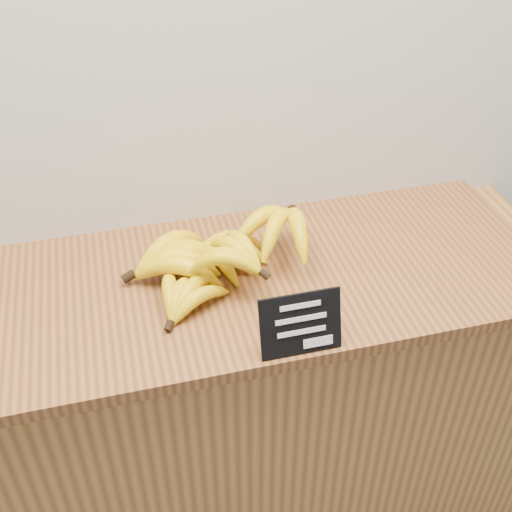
# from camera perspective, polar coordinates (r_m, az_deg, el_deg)

# --- Properties ---
(counter) EXTENTS (1.50, 0.50, 0.90)m
(counter) POSITION_cam_1_polar(r_m,az_deg,el_deg) (1.76, -0.42, -13.84)
(counter) COLOR #AC7537
(counter) RESTS_ON ground
(counter_top) EXTENTS (1.32, 0.54, 0.03)m
(counter_top) POSITION_cam_1_polar(r_m,az_deg,el_deg) (1.43, -0.50, -2.15)
(counter_top) COLOR brown
(counter_top) RESTS_ON counter
(chalkboard_sign) EXTENTS (0.16, 0.04, 0.12)m
(chalkboard_sign) POSITION_cam_1_polar(r_m,az_deg,el_deg) (1.21, 4.00, -6.08)
(chalkboard_sign) COLOR black
(chalkboard_sign) RESTS_ON counter_top
(banana_pile) EXTENTS (0.49, 0.31, 0.12)m
(banana_pile) POSITION_cam_1_polar(r_m,az_deg,el_deg) (1.40, -3.10, 0.36)
(banana_pile) COLOR yellow
(banana_pile) RESTS_ON counter_top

